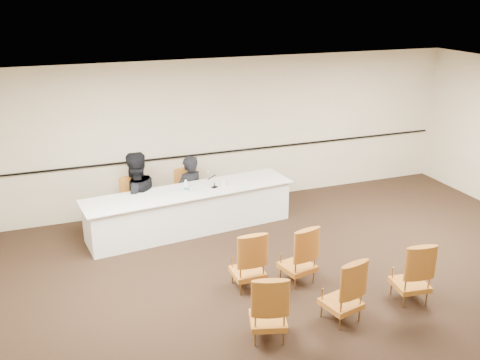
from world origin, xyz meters
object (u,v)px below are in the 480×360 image
(panel_table, at_px, (190,210))
(aud_chair_back_mid, at_px, (342,289))
(drinking_glass, at_px, (192,189))
(coffee_cup, at_px, (224,183))
(panelist_second, at_px, (136,202))
(aud_chair_back_right, at_px, (411,270))
(panelist_main, at_px, (190,197))
(aud_chair_front_left, at_px, (248,259))
(aud_chair_front_mid, at_px, (298,253))
(water_bottle, at_px, (186,186))
(panelist_main_chair, at_px, (190,194))
(microphone, at_px, (214,180))
(panelist_second_chair, at_px, (136,203))
(aud_chair_back_left, at_px, (268,305))

(panel_table, distance_m, aud_chair_back_mid, 3.69)
(drinking_glass, height_order, coffee_cup, coffee_cup)
(panelist_second, bearing_deg, aud_chair_back_right, 111.48)
(aud_chair_back_mid, distance_m, aud_chair_back_right, 1.19)
(panelist_main, distance_m, coffee_cup, 0.90)
(coffee_cup, relative_size, aud_chair_front_left, 0.14)
(aud_chair_front_mid, distance_m, aud_chair_back_mid, 1.12)
(drinking_glass, relative_size, aud_chair_back_right, 0.11)
(panelist_second, height_order, water_bottle, panelist_second)
(panelist_main_chair, bearing_deg, microphone, -69.62)
(panelist_second_chair, height_order, aud_chair_back_left, same)
(aud_chair_front_left, bearing_deg, panelist_second_chair, 113.35)
(aud_chair_back_mid, bearing_deg, aud_chair_front_mid, 82.20)
(panelist_main_chair, xyz_separation_m, aud_chair_back_right, (2.16, -4.02, 0.00))
(coffee_cup, bearing_deg, aud_chair_front_left, -99.95)
(aud_chair_front_mid, bearing_deg, microphone, 91.49)
(water_bottle, bearing_deg, microphone, 0.17)
(panelist_main, height_order, microphone, panelist_main)
(panelist_main_chair, height_order, panelist_second, panelist_second)
(coffee_cup, bearing_deg, panelist_main, 128.48)
(panelist_main_chair, bearing_deg, drinking_glass, -107.39)
(panelist_second_chair, distance_m, aud_chair_front_mid, 3.46)
(panelist_main, bearing_deg, microphone, 94.89)
(panelist_main, height_order, aud_chair_back_right, panelist_main)
(microphone, relative_size, drinking_glass, 3.09)
(water_bottle, relative_size, aud_chair_back_left, 0.24)
(panelist_main_chair, relative_size, water_bottle, 4.17)
(panelist_main, distance_m, panelist_main_chair, 0.06)
(panelist_main_chair, height_order, aud_chair_back_right, same)
(microphone, bearing_deg, water_bottle, 156.11)
(panelist_main_chair, xyz_separation_m, water_bottle, (-0.23, -0.63, 0.42))
(coffee_cup, bearing_deg, panelist_second_chair, 162.31)
(aud_chair_back_mid, relative_size, aud_chair_back_right, 1.00)
(water_bottle, relative_size, drinking_glass, 2.28)
(microphone, xyz_separation_m, aud_chair_back_mid, (0.66, -3.48, -0.46))
(panel_table, height_order, panelist_main, panelist_main)
(aud_chair_front_mid, bearing_deg, panelist_second, 112.37)
(panelist_second, relative_size, drinking_glass, 19.34)
(aud_chair_front_left, bearing_deg, aud_chair_front_mid, -7.41)
(drinking_glass, xyz_separation_m, aud_chair_back_left, (0.02, -3.47, -0.36))
(panelist_second, xyz_separation_m, water_bottle, (0.85, -0.51, 0.39))
(panel_table, distance_m, aud_chair_front_left, 2.30)
(panel_table, relative_size, panelist_second, 2.02)
(panelist_second_chair, relative_size, water_bottle, 4.17)
(microphone, height_order, aud_chair_back_right, microphone)
(panelist_second_chair, relative_size, aud_chair_back_right, 1.00)
(aud_chair_back_right, bearing_deg, aud_chair_back_left, -169.94)
(aud_chair_back_left, height_order, aud_chair_back_mid, same)
(panelist_main, distance_m, aud_chair_front_left, 2.88)
(panel_table, xyz_separation_m, panelist_main_chair, (0.15, 0.60, 0.08))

